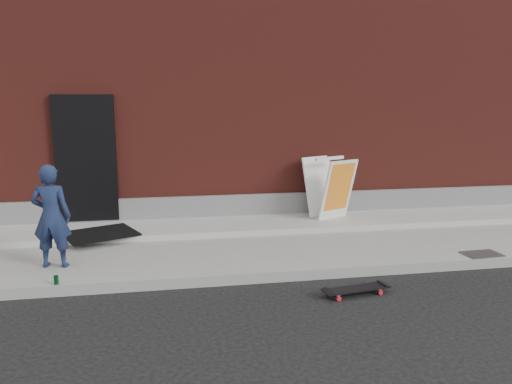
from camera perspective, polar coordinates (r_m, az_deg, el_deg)
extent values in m
plane|color=black|center=(6.82, 0.46, -10.43)|extent=(80.00, 80.00, 0.00)
cube|color=gray|center=(8.20, -1.48, -6.22)|extent=(20.00, 3.00, 0.15)
cube|color=#969691|center=(9.02, -2.36, -3.83)|extent=(20.00, 1.20, 0.10)
cube|color=#5C2019|center=(13.31, -5.19, 10.81)|extent=(20.00, 8.00, 5.00)
cube|color=slate|center=(9.52, -2.84, -1.52)|extent=(20.00, 0.10, 0.40)
cube|color=black|center=(9.39, -18.86, 3.63)|extent=(1.05, 0.12, 2.25)
imported|color=#172242|center=(7.38, -22.35, -2.58)|extent=(0.56, 0.41, 1.44)
cylinder|color=red|center=(6.79, 13.15, -10.57)|extent=(0.06, 0.04, 0.06)
cylinder|color=red|center=(6.65, 14.02, -11.09)|extent=(0.06, 0.04, 0.06)
cylinder|color=red|center=(6.51, 8.64, -11.36)|extent=(0.06, 0.04, 0.06)
cylinder|color=red|center=(6.36, 9.44, -11.93)|extent=(0.06, 0.04, 0.06)
cube|color=#BBBAC0|center=(6.70, 13.60, -10.51)|extent=(0.08, 0.19, 0.02)
cube|color=#BBBAC0|center=(6.42, 9.05, -11.32)|extent=(0.08, 0.19, 0.02)
cube|color=black|center=(6.55, 11.38, -10.76)|extent=(0.88, 0.35, 0.02)
cube|color=white|center=(9.26, 9.38, 0.25)|extent=(0.75, 0.57, 1.11)
cube|color=white|center=(9.62, 7.30, 0.69)|extent=(0.75, 0.57, 1.11)
cube|color=yellow|center=(9.25, 9.49, -0.12)|extent=(0.61, 0.45, 0.88)
cube|color=white|center=(9.36, 8.41, 3.83)|extent=(0.64, 0.34, 0.06)
cylinder|color=#16722F|center=(6.85, -21.87, -9.32)|extent=(0.07, 0.07, 0.11)
cube|color=black|center=(8.62, -17.36, -4.57)|extent=(1.35, 1.25, 0.03)
cube|color=#4F4E53|center=(8.26, 24.41, -6.48)|extent=(0.58, 0.39, 0.02)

